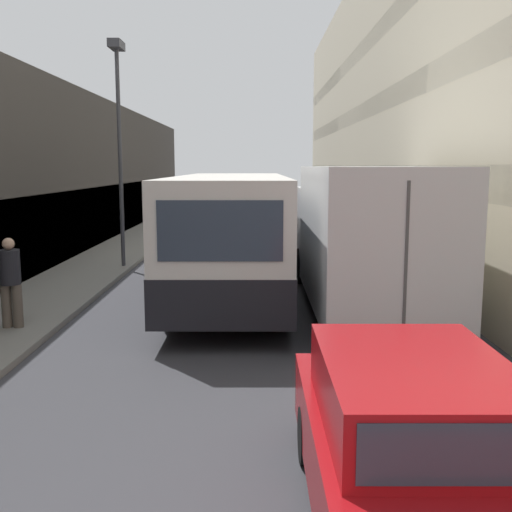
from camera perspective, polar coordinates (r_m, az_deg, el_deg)
name	(u,v)px	position (r m, az deg, el deg)	size (l,w,h in m)	color
ground_plane	(253,285)	(15.96, -0.31, -2.82)	(150.00, 150.00, 0.00)	#38383D
sidewalk_left	(69,283)	(16.70, -17.41, -2.49)	(2.32, 60.00, 0.12)	gray
building_right_apartment	(470,67)	(16.74, 19.70, 16.59)	(2.40, 60.00, 11.30)	#B7AD93
car_hatchback	(414,448)	(5.54, 14.81, -17.27)	(1.79, 4.19, 1.53)	#9E0F14
bus	(232,232)	(14.54, -2.35, 2.26)	(2.54, 9.60, 2.92)	silver
box_truck	(362,234)	(13.13, 10.09, 2.05)	(2.42, 7.92, 3.14)	silver
panel_van	(231,211)	(27.31, -2.39, 4.34)	(1.88, 4.12, 2.05)	#BCBCC1
pedestrian	(10,280)	(12.14, -22.39, -2.09)	(0.40, 0.38, 1.71)	brown
street_lamp	(118,112)	(18.64, -13.01, 13.26)	(0.36, 0.80, 6.64)	#38383D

